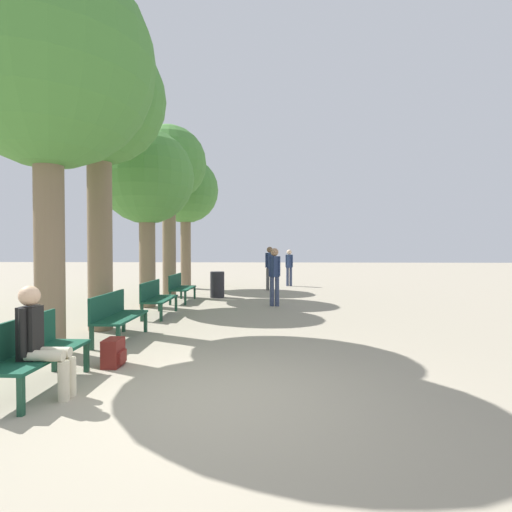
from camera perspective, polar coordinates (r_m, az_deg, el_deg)
The scene contains 16 objects.
ground_plane at distance 4.88m, azimuth -7.34°, elevation -19.53°, with size 80.00×80.00×0.00m, color gray.
bench_row_0 at distance 5.63m, azimuth -29.38°, elevation -11.52°, with size 0.54×1.54×0.87m.
bench_row_1 at distance 7.92m, azimuth -19.40°, elevation -7.74°, with size 0.54×1.54×0.87m.
bench_row_2 at distance 10.36m, azimuth -14.08°, elevation -5.58°, with size 0.54×1.54×0.87m.
bench_row_3 at distance 12.85m, azimuth -10.82°, elevation -4.23°, with size 0.54×1.54×0.87m.
tree_row_0 at distance 7.81m, azimuth -27.65°, elevation 23.08°, with size 3.39×3.39×6.40m.
tree_row_1 at distance 9.42m, azimuth -21.55°, elevation 19.56°, with size 2.74×2.74×6.20m.
tree_row_2 at distance 12.07m, azimuth -15.33°, elevation 10.53°, with size 2.69×2.69×5.09m.
tree_row_3 at distance 14.55m, azimuth -12.35°, elevation 12.36°, with size 2.61×2.61×5.96m.
tree_row_4 at distance 17.05m, azimuth -10.04°, elevation 9.03°, with size 2.73×2.73×5.47m.
person_seated at distance 5.27m, azimuth -28.48°, elevation -10.33°, with size 0.61×0.34×1.29m.
backpack at distance 6.30m, azimuth -19.68°, elevation -12.89°, with size 0.27×0.36×0.40m.
pedestrian_near at distance 17.71m, azimuth 4.76°, elevation -1.32°, with size 0.33×0.29×1.61m.
pedestrian_mid at distance 11.68m, azimuth 2.66°, elevation -2.43°, with size 0.34×0.30×1.70m.
pedestrian_far at distance 15.97m, azimuth 1.97°, elevation -1.34°, with size 0.35×0.27×1.74m.
trash_bin at distance 13.76m, azimuth -5.55°, elevation -4.08°, with size 0.48×0.48×0.89m.
Camera 1 is at (0.76, -4.49, 1.73)m, focal length 28.00 mm.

